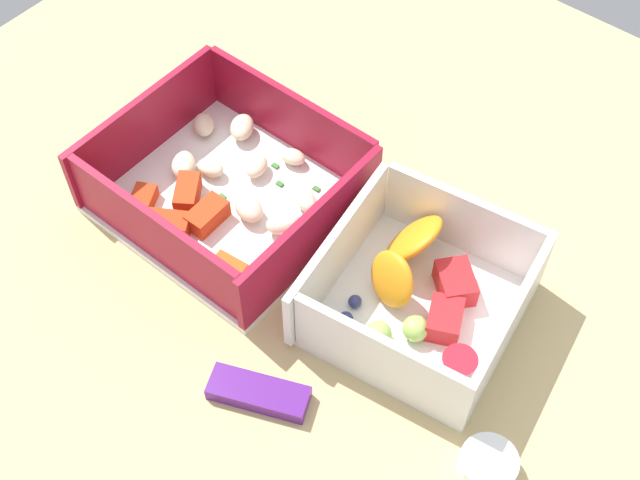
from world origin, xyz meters
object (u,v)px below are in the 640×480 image
at_px(pasta_container, 227,187).
at_px(fruit_bowl, 419,295).
at_px(paper_cup_liner, 488,465).
at_px(candy_bar, 259,393).

height_order(pasta_container, fruit_bowl, same).
height_order(pasta_container, paper_cup_liner, pasta_container).
distance_m(pasta_container, paper_cup_liner, 0.29).
relative_size(fruit_bowl, paper_cup_liner, 4.16).
distance_m(fruit_bowl, candy_bar, 0.13).
distance_m(candy_bar, paper_cup_liner, 0.16).
bearing_deg(candy_bar, paper_cup_liner, -159.91).
xyz_separation_m(pasta_container, candy_bar, (-0.13, 0.11, -0.01)).
height_order(candy_bar, paper_cup_liner, paper_cup_liner).
xyz_separation_m(fruit_bowl, candy_bar, (0.04, 0.13, -0.02)).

